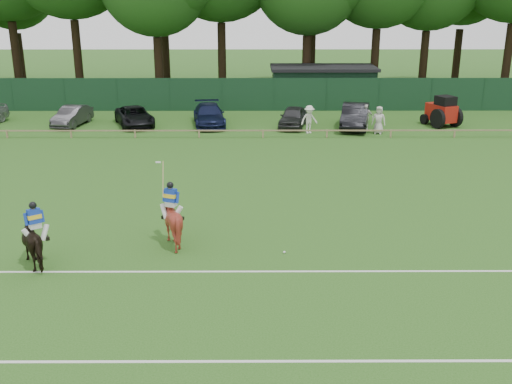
{
  "coord_description": "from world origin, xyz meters",
  "views": [
    {
      "loc": [
        0.41,
        -18.62,
        8.6
      ],
      "look_at": [
        0.5,
        3.0,
        1.4
      ],
      "focal_mm": 42.0,
      "sensor_mm": 36.0,
      "label": 1
    }
  ],
  "objects_px": {
    "horse_dark": "(37,241)",
    "spectator_mid": "(365,117)",
    "tractor": "(442,112)",
    "sedan_navy": "(209,115)",
    "estate_black": "(355,116)",
    "spectator_left": "(309,119)",
    "suv_black": "(134,116)",
    "hatch_grey": "(293,117)",
    "polo_ball": "(284,252)",
    "sedan_grey": "(72,116)",
    "spectator_right": "(379,120)",
    "horse_chestnut": "(172,220)",
    "utility_shed": "(323,85)"
  },
  "relations": [
    {
      "from": "horse_dark",
      "to": "spectator_mid",
      "type": "distance_m",
      "value": 25.25
    },
    {
      "from": "horse_dark",
      "to": "tractor",
      "type": "distance_m",
      "value": 29.51
    },
    {
      "from": "sedan_navy",
      "to": "horse_dark",
      "type": "bearing_deg",
      "value": -108.43
    },
    {
      "from": "estate_black",
      "to": "spectator_left",
      "type": "height_order",
      "value": "spectator_left"
    },
    {
      "from": "suv_black",
      "to": "hatch_grey",
      "type": "xyz_separation_m",
      "value": [
        10.77,
        -0.45,
        0.04
      ]
    },
    {
      "from": "spectator_mid",
      "to": "polo_ball",
      "type": "height_order",
      "value": "spectator_mid"
    },
    {
      "from": "sedan_grey",
      "to": "estate_black",
      "type": "relative_size",
      "value": 0.82
    },
    {
      "from": "spectator_right",
      "to": "tractor",
      "type": "bearing_deg",
      "value": 43.0
    },
    {
      "from": "horse_chestnut",
      "to": "spectator_left",
      "type": "distance_m",
      "value": 19.05
    },
    {
      "from": "estate_black",
      "to": "suv_black",
      "type": "bearing_deg",
      "value": -170.56
    },
    {
      "from": "estate_black",
      "to": "utility_shed",
      "type": "relative_size",
      "value": 0.58
    },
    {
      "from": "estate_black",
      "to": "utility_shed",
      "type": "xyz_separation_m",
      "value": [
        -1.19,
        9.19,
        0.73
      ]
    },
    {
      "from": "hatch_grey",
      "to": "estate_black",
      "type": "height_order",
      "value": "estate_black"
    },
    {
      "from": "horse_chestnut",
      "to": "estate_black",
      "type": "distance_m",
      "value": 21.75
    },
    {
      "from": "horse_chestnut",
      "to": "polo_ball",
      "type": "relative_size",
      "value": 19.92
    },
    {
      "from": "spectator_right",
      "to": "sedan_navy",
      "type": "bearing_deg",
      "value": -176.01
    },
    {
      "from": "spectator_left",
      "to": "suv_black",
      "type": "bearing_deg",
      "value": 145.14
    },
    {
      "from": "spectator_mid",
      "to": "sedan_grey",
      "type": "bearing_deg",
      "value": -170.1
    },
    {
      "from": "spectator_mid",
      "to": "spectator_right",
      "type": "bearing_deg",
      "value": -47.82
    },
    {
      "from": "horse_dark",
      "to": "spectator_right",
      "type": "relative_size",
      "value": 1.09
    },
    {
      "from": "horse_dark",
      "to": "polo_ball",
      "type": "xyz_separation_m",
      "value": [
        8.22,
        0.83,
        -0.77
      ]
    },
    {
      "from": "spectator_left",
      "to": "horse_dark",
      "type": "bearing_deg",
      "value": -142.2
    },
    {
      "from": "horse_dark",
      "to": "horse_chestnut",
      "type": "relative_size",
      "value": 1.08
    },
    {
      "from": "sedan_grey",
      "to": "tractor",
      "type": "relative_size",
      "value": 1.38
    },
    {
      "from": "estate_black",
      "to": "utility_shed",
      "type": "distance_m",
      "value": 9.3
    },
    {
      "from": "horse_chestnut",
      "to": "spectator_mid",
      "type": "xyz_separation_m",
      "value": [
        10.31,
        18.92,
        -0.05
      ]
    },
    {
      "from": "sedan_grey",
      "to": "tractor",
      "type": "xyz_separation_m",
      "value": [
        25.13,
        -0.28,
        0.32
      ]
    },
    {
      "from": "horse_chestnut",
      "to": "polo_ball",
      "type": "height_order",
      "value": "horse_chestnut"
    },
    {
      "from": "spectator_left",
      "to": "tractor",
      "type": "relative_size",
      "value": 0.62
    },
    {
      "from": "sedan_navy",
      "to": "polo_ball",
      "type": "distance_m",
      "value": 21.65
    },
    {
      "from": "horse_dark",
      "to": "hatch_grey",
      "type": "bearing_deg",
      "value": -150.1
    },
    {
      "from": "sedan_grey",
      "to": "spectator_right",
      "type": "distance_m",
      "value": 20.53
    },
    {
      "from": "polo_ball",
      "to": "utility_shed",
      "type": "relative_size",
      "value": 0.01
    },
    {
      "from": "sedan_grey",
      "to": "spectator_left",
      "type": "relative_size",
      "value": 2.24
    },
    {
      "from": "hatch_grey",
      "to": "horse_chestnut",
      "type": "bearing_deg",
      "value": -93.62
    },
    {
      "from": "horse_dark",
      "to": "spectator_left",
      "type": "xyz_separation_m",
      "value": [
        10.72,
        19.64,
        0.08
      ]
    },
    {
      "from": "hatch_grey",
      "to": "utility_shed",
      "type": "relative_size",
      "value": 0.48
    },
    {
      "from": "spectator_left",
      "to": "spectator_mid",
      "type": "distance_m",
      "value": 3.94
    },
    {
      "from": "spectator_mid",
      "to": "utility_shed",
      "type": "bearing_deg",
      "value": 114.31
    },
    {
      "from": "hatch_grey",
      "to": "utility_shed",
      "type": "bearing_deg",
      "value": 83.92
    },
    {
      "from": "spectator_left",
      "to": "polo_ball",
      "type": "xyz_separation_m",
      "value": [
        -2.5,
        -18.82,
        -0.85
      ]
    },
    {
      "from": "utility_shed",
      "to": "spectator_right",
      "type": "bearing_deg",
      "value": -77.49
    },
    {
      "from": "spectator_left",
      "to": "spectator_mid",
      "type": "relative_size",
      "value": 1.06
    },
    {
      "from": "horse_chestnut",
      "to": "horse_dark",
      "type": "bearing_deg",
      "value": 44.0
    },
    {
      "from": "suv_black",
      "to": "utility_shed",
      "type": "distance_m",
      "value": 16.09
    },
    {
      "from": "utility_shed",
      "to": "tractor",
      "type": "xyz_separation_m",
      "value": [
        7.18,
        -8.63,
        -0.55
      ]
    },
    {
      "from": "spectator_right",
      "to": "tractor",
      "type": "relative_size",
      "value": 0.61
    },
    {
      "from": "horse_chestnut",
      "to": "hatch_grey",
      "type": "xyz_separation_m",
      "value": [
        5.6,
        19.79,
        -0.22
      ]
    },
    {
      "from": "horse_dark",
      "to": "estate_black",
      "type": "distance_m",
      "value": 25.36
    },
    {
      "from": "horse_chestnut",
      "to": "spectator_right",
      "type": "xyz_separation_m",
      "value": [
        10.94,
        17.73,
        -0.01
      ]
    }
  ]
}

